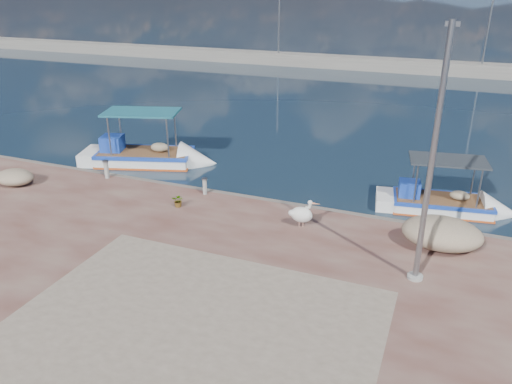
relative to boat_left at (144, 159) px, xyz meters
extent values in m
plane|color=#162635|center=(7.61, -7.96, -0.24)|extent=(1400.00, 1400.00, 0.00)
cube|color=gray|center=(8.61, -10.96, 0.27)|extent=(9.00, 7.00, 0.01)
cube|color=gray|center=(7.61, 32.04, 0.36)|extent=(120.00, 2.20, 1.20)
cylinder|color=gray|center=(-4.39, 32.04, 3.76)|extent=(0.16, 0.16, 7.00)
cylinder|color=gray|center=(15.61, 32.04, 3.76)|extent=(0.16, 0.16, 7.00)
cube|color=white|center=(0.06, 0.02, -0.16)|extent=(6.65, 3.88, 1.04)
cube|color=#193DA8|center=(0.06, 0.02, 0.31)|extent=(4.99, 3.41, 0.15)
cube|color=#AE4315|center=(0.06, 0.02, -0.22)|extent=(4.98, 3.39, 0.13)
cube|color=#193DA8|center=(-1.44, -0.46, 0.74)|extent=(1.23, 1.23, 0.76)
cube|color=#185161|center=(0.06, 0.02, 2.32)|extent=(3.91, 2.92, 0.09)
cube|color=white|center=(13.88, -0.28, -0.17)|extent=(5.31, 2.47, 0.84)
cube|color=#193DA8|center=(13.88, -0.28, 0.20)|extent=(3.91, 2.29, 0.12)
cube|color=#AE4315|center=(13.88, -0.28, -0.22)|extent=(3.90, 2.28, 0.11)
cube|color=#193DA8|center=(12.62, -0.49, 0.55)|extent=(0.91, 0.91, 0.62)
cube|color=#252A2F|center=(13.88, -0.28, 1.83)|extent=(3.03, 2.02, 0.07)
cylinder|color=tan|center=(9.42, -4.67, 0.39)|extent=(0.03, 0.03, 0.25)
cylinder|color=tan|center=(9.54, -4.64, 0.39)|extent=(0.03, 0.03, 0.25)
ellipsoid|color=silver|center=(9.48, -4.65, 0.72)|extent=(0.86, 0.66, 0.55)
cylinder|color=silver|center=(9.71, -4.59, 0.99)|extent=(0.20, 0.14, 0.47)
sphere|color=silver|center=(9.75, -4.58, 1.19)|extent=(0.15, 0.15, 0.15)
cone|color=#F89960|center=(9.92, -4.53, 1.15)|extent=(0.38, 0.18, 0.11)
cylinder|color=gray|center=(13.45, -6.54, 3.76)|extent=(0.16, 0.16, 7.00)
cylinder|color=gray|center=(13.45, -6.54, 0.31)|extent=(0.44, 0.44, 0.10)
cube|color=gray|center=(13.45, -5.89, 7.11)|extent=(0.35, 0.18, 0.12)
cylinder|color=gray|center=(5.11, -3.36, 0.59)|extent=(0.17, 0.17, 0.65)
cylinder|color=gray|center=(5.11, -3.36, 0.91)|extent=(0.22, 0.22, 0.06)
cylinder|color=gray|center=(0.40, -3.36, 0.64)|extent=(0.19, 0.19, 0.76)
cylinder|color=gray|center=(0.40, -3.36, 1.02)|extent=(0.26, 0.26, 0.06)
imported|color=#33722D|center=(4.75, -4.80, 0.51)|extent=(0.52, 0.48, 0.50)
ellipsoid|color=tan|center=(-2.66, -5.39, 0.58)|extent=(1.63, 1.27, 0.63)
ellipsoid|color=tan|center=(14.00, -4.36, 0.75)|extent=(2.48, 1.77, 0.97)
camera|label=1|loc=(13.77, -19.46, 8.09)|focal=35.00mm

